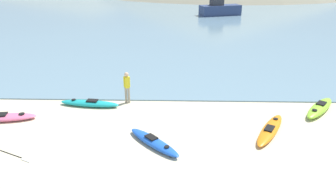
% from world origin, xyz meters
% --- Properties ---
extents(bay_water, '(160.00, 70.00, 0.06)m').
position_xyz_m(bay_water, '(0.00, 45.79, 0.03)').
color(bay_water, slate).
rests_on(bay_water, ground_plane).
extents(kayak_on_sand_0, '(2.09, 3.10, 0.29)m').
position_xyz_m(kayak_on_sand_0, '(4.51, 7.62, 0.12)').
color(kayak_on_sand_0, orange).
rests_on(kayak_on_sand_0, ground_plane).
extents(kayak_on_sand_1, '(2.35, 2.46, 0.32)m').
position_xyz_m(kayak_on_sand_1, '(-0.32, 6.44, 0.14)').
color(kayak_on_sand_1, blue).
rests_on(kayak_on_sand_1, ground_plane).
extents(kayak_on_sand_2, '(3.04, 0.95, 0.33)m').
position_xyz_m(kayak_on_sand_2, '(-3.75, 10.08, 0.14)').
color(kayak_on_sand_2, teal).
rests_on(kayak_on_sand_2, ground_plane).
extents(kayak_on_sand_3, '(2.85, 1.10, 0.32)m').
position_xyz_m(kayak_on_sand_3, '(-7.21, 8.44, 0.14)').
color(kayak_on_sand_3, '#E5668C').
rests_on(kayak_on_sand_3, ground_plane).
extents(kayak_on_sand_4, '(2.39, 2.75, 0.39)m').
position_xyz_m(kayak_on_sand_4, '(7.44, 9.80, 0.17)').
color(kayak_on_sand_4, '#8CCC2D').
rests_on(kayak_on_sand_4, ground_plane).
extents(person_near_waterline, '(0.33, 0.27, 1.63)m').
position_xyz_m(person_near_waterline, '(-1.92, 10.54, 0.93)').
color(person_near_waterline, gray).
rests_on(person_near_waterline, ground_plane).
extents(moored_boat_1, '(5.62, 3.36, 2.21)m').
position_xyz_m(moored_boat_1, '(6.13, 39.34, 0.83)').
color(moored_boat_1, navy).
rests_on(moored_boat_1, bay_water).
extents(loose_paddle, '(2.59, 1.34, 0.03)m').
position_xyz_m(loose_paddle, '(-5.91, 5.77, 0.01)').
color(loose_paddle, black).
rests_on(loose_paddle, ground_plane).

